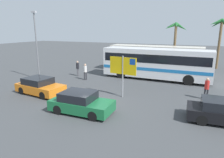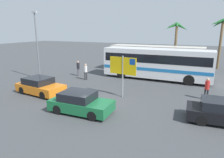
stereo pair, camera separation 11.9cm
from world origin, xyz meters
name	(u,v)px [view 1 (the left image)]	position (x,y,z in m)	size (l,w,h in m)	color
ground	(90,106)	(0.00, 0.00, 0.00)	(120.00, 120.00, 0.00)	#424447
bus_front_coach	(156,62)	(2.36, 9.45, 1.78)	(10.92, 2.49, 3.17)	white
bus_rear_coach	(155,58)	(1.47, 12.93, 1.78)	(10.92, 2.49, 3.17)	silver
ferry_sign	(123,67)	(1.41, 2.65, 2.33)	(2.19, 0.30, 3.20)	gray
car_orange	(40,86)	(-5.04, 0.61, 0.64)	(4.12, 2.26, 1.32)	orange
car_green	(81,103)	(0.08, -1.21, 0.64)	(3.98, 1.98, 1.32)	#196638
pedestrian_near_sign	(85,70)	(-4.13, 6.10, 0.99)	(0.32, 0.32, 1.69)	#2D2D33
pedestrian_by_bus	(78,67)	(-5.87, 7.30, 0.99)	(0.32, 0.32, 1.69)	#4C4C51
pedestrian_crossing_lot	(207,87)	(7.26, 4.70, 0.97)	(0.32, 0.32, 1.66)	#2D2D33
lamp_post_left_side	(36,43)	(-8.68, 4.32, 3.74)	(0.56, 0.20, 6.84)	slate
palm_tree_seaside	(221,29)	(8.50, 18.56, 5.10)	(3.14, 3.13, 6.42)	brown
palm_tree_inland	(175,32)	(3.24, 16.05, 4.75)	(2.90, 3.06, 5.97)	brown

